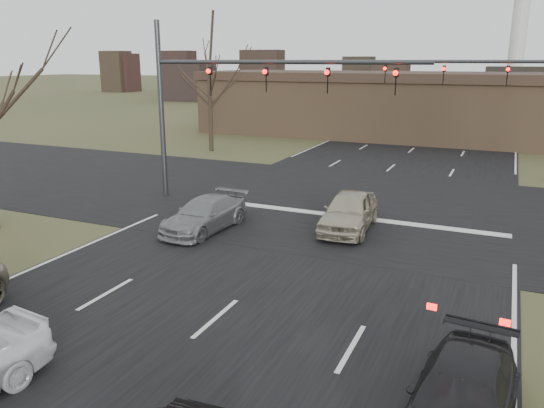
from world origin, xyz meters
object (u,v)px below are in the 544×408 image
at_px(mast_arm_far, 513,85).
at_px(car_charcoal_sedan, 461,401).
at_px(car_silver_ahead, 349,211).
at_px(mast_arm_near, 223,89).
at_px(car_grey_ahead, 205,214).
at_px(building, 454,106).

xyz_separation_m(mast_arm_far, car_charcoal_sedan, (-0.22, -21.89, -4.41)).
bearing_deg(car_silver_ahead, mast_arm_far, 62.27).
distance_m(mast_arm_near, mast_arm_far, 15.17).
bearing_deg(car_grey_ahead, mast_arm_near, 111.74).
bearing_deg(car_grey_ahead, mast_arm_far, 57.77).
height_order(mast_arm_near, car_grey_ahead, mast_arm_near).
relative_size(car_charcoal_sedan, car_silver_ahead, 0.98).
xyz_separation_m(car_charcoal_sedan, car_silver_ahead, (-4.96, 10.33, 0.12)).
height_order(building, mast_arm_near, mast_arm_near).
distance_m(mast_arm_near, car_charcoal_sedan, 16.93).
height_order(mast_arm_near, car_charcoal_sedan, mast_arm_near).
bearing_deg(mast_arm_far, car_charcoal_sedan, -90.58).
distance_m(mast_arm_far, car_charcoal_sedan, 22.34).
relative_size(building, car_silver_ahead, 9.89).
bearing_deg(car_charcoal_sedan, car_silver_ahead, 120.66).
height_order(car_charcoal_sedan, car_silver_ahead, car_silver_ahead).
height_order(mast_arm_far, car_charcoal_sedan, mast_arm_far).
bearing_deg(mast_arm_far, car_silver_ahead, -114.15).
xyz_separation_m(building, mast_arm_near, (-7.23, -25.00, 2.41)).
xyz_separation_m(building, car_silver_ahead, (-1.00, -26.57, -1.93)).
relative_size(building, car_grey_ahead, 9.99).
bearing_deg(building, car_charcoal_sedan, -83.87).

